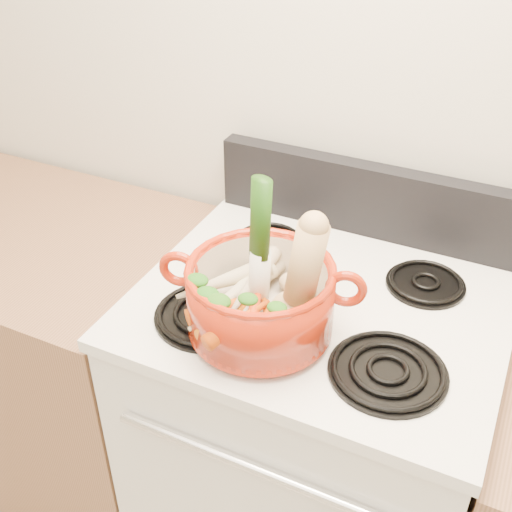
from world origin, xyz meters
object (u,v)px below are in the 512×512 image
at_px(dutch_oven, 260,298).
at_px(leek, 260,246).
at_px(stove_body, 311,447).
at_px(squash, 301,281).

xyz_separation_m(dutch_oven, leek, (-0.01, 0.02, 0.11)).
bearing_deg(dutch_oven, stove_body, 51.33).
height_order(stove_body, dutch_oven, dutch_oven).
bearing_deg(squash, stove_body, 86.47).
bearing_deg(leek, squash, 3.89).
height_order(dutch_oven, leek, leek).
distance_m(stove_body, leek, 0.70).
distance_m(squash, leek, 0.11).
bearing_deg(stove_body, squash, -85.12).
bearing_deg(stove_body, leek, -121.78).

